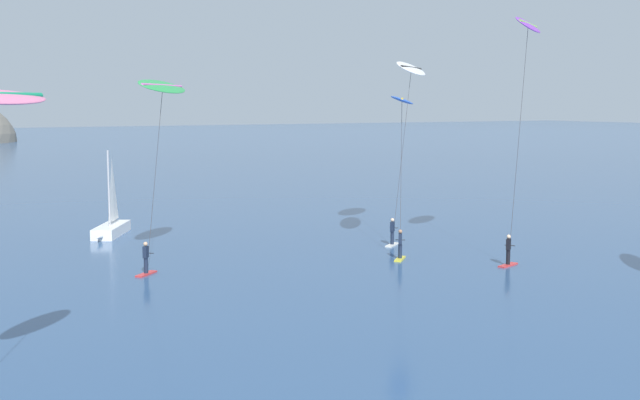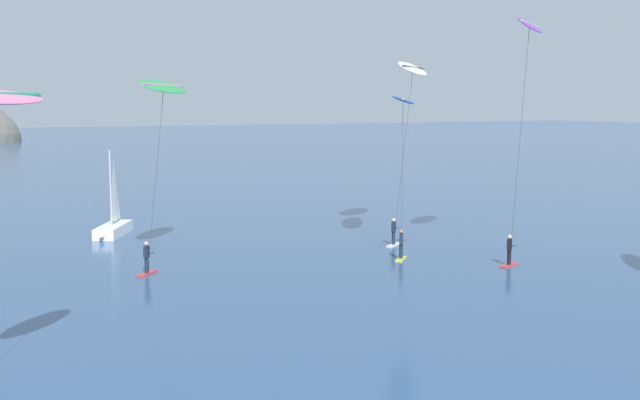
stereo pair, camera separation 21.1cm
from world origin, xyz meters
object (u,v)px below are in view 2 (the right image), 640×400
object	(u,v)px
sailboat_near	(112,226)
kitesurfer_white	(411,81)
kitesurfer_purple	(528,47)
kitesurfer_blue	(403,110)
kitesurfer_green	(162,99)

from	to	relation	value
sailboat_near	kitesurfer_white	distance (m)	21.97
sailboat_near	kitesurfer_purple	xyz separation A→B (m)	(18.75, -18.72, 11.26)
kitesurfer_blue	kitesurfer_green	distance (m)	14.44
sailboat_near	kitesurfer_blue	world-z (taller)	kitesurfer_blue
kitesurfer_blue	kitesurfer_green	size ratio (longest dim) A/B	0.92
kitesurfer_blue	kitesurfer_purple	bearing A→B (deg)	-53.22
kitesurfer_white	kitesurfer_blue	xyz separation A→B (m)	(-2.67, -2.96, -1.84)
kitesurfer_white	kitesurfer_blue	world-z (taller)	kitesurfer_white
kitesurfer_purple	kitesurfer_green	world-z (taller)	kitesurfer_purple
sailboat_near	kitesurfer_purple	distance (m)	28.79
kitesurfer_green	kitesurfer_white	bearing A→B (deg)	4.15
kitesurfer_white	kitesurfer_blue	distance (m)	4.39
sailboat_near	kitesurfer_white	world-z (taller)	kitesurfer_white
kitesurfer_white	kitesurfer_purple	world-z (taller)	kitesurfer_purple
kitesurfer_white	kitesurfer_green	distance (m)	17.08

